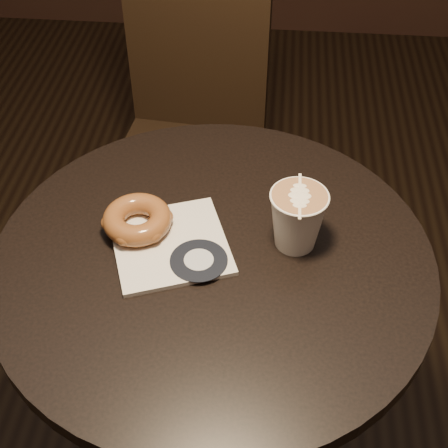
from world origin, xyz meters
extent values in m
cylinder|color=black|center=(0.00, 0.00, 0.73)|extent=(0.70, 0.70, 0.03)
cylinder|color=black|center=(0.00, 0.00, 0.37)|extent=(0.07, 0.07, 0.70)
cube|color=black|center=(-0.14, 0.63, 0.42)|extent=(0.41, 0.41, 0.04)
cube|color=black|center=(-0.13, 0.80, 0.69)|extent=(0.38, 0.07, 0.50)
cylinder|color=black|center=(-0.31, 0.49, 0.21)|extent=(0.03, 0.03, 0.42)
cylinder|color=black|center=(0.00, 0.46, 0.21)|extent=(0.03, 0.03, 0.42)
cylinder|color=black|center=(-0.28, 0.80, 0.21)|extent=(0.03, 0.03, 0.42)
cylinder|color=black|center=(0.03, 0.77, 0.21)|extent=(0.03, 0.03, 0.42)
cube|color=silver|center=(-0.07, 0.01, 0.75)|extent=(0.23, 0.23, 0.01)
torus|color=brown|center=(-0.13, 0.04, 0.78)|extent=(0.11, 0.11, 0.04)
camera|label=1|loc=(0.08, -0.67, 1.47)|focal=50.00mm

